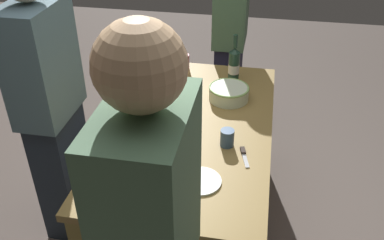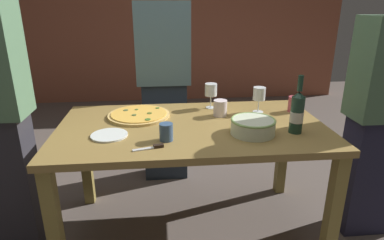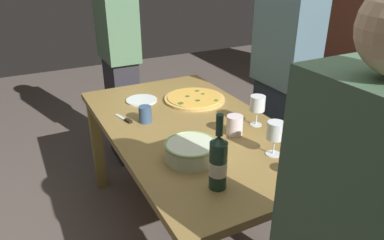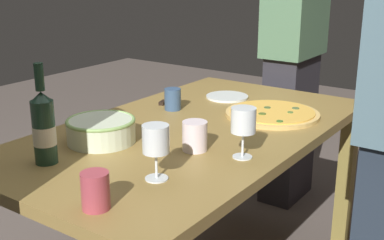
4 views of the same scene
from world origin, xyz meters
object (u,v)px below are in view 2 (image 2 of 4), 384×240
at_px(wine_bottle, 297,112).
at_px(wine_glass_near_pizza, 259,94).
at_px(person_guest_left, 164,80).
at_px(serving_bowl, 253,126).
at_px(pizza_knife, 153,147).
at_px(side_plate, 109,135).
at_px(person_host, 383,114).
at_px(wine_glass_by_bottle, 211,90).
at_px(cup_amber, 294,104).
at_px(pizza, 139,115).
at_px(cup_ceramic, 166,132).
at_px(cup_spare, 220,108).
at_px(dining_table, 192,139).

distance_m(wine_bottle, wine_glass_near_pizza, 0.39).
bearing_deg(person_guest_left, serving_bowl, 15.73).
bearing_deg(wine_bottle, pizza_knife, -170.31).
height_order(side_plate, person_host, person_host).
height_order(serving_bowl, wine_glass_by_bottle, wine_glass_by_bottle).
relative_size(serving_bowl, cup_amber, 2.43).
relative_size(pizza, serving_bowl, 1.58).
distance_m(pizza, person_host, 1.51).
relative_size(wine_glass_near_pizza, cup_ceramic, 1.80).
bearing_deg(pizza_knife, wine_glass_near_pizza, 36.25).
bearing_deg(person_host, pizza_knife, 13.62).
xyz_separation_m(serving_bowl, cup_spare, (-0.13, 0.32, 0.00)).
bearing_deg(wine_glass_by_bottle, cup_spare, -78.04).
xyz_separation_m(wine_glass_near_pizza, person_host, (0.69, -0.29, -0.07)).
xyz_separation_m(pizza, wine_glass_near_pizza, (0.79, 0.01, 0.11)).
height_order(serving_bowl, wine_bottle, wine_bottle).
relative_size(wine_glass_near_pizza, person_host, 0.11).
height_order(dining_table, person_host, person_host).
bearing_deg(cup_ceramic, pizza, 112.31).
height_order(wine_bottle, person_host, person_host).
bearing_deg(serving_bowl, cup_ceramic, -174.76).
xyz_separation_m(wine_glass_by_bottle, person_guest_left, (-0.31, 0.44, -0.02)).
bearing_deg(side_plate, cup_spare, 22.56).
bearing_deg(serving_bowl, person_guest_left, 116.97).
height_order(cup_amber, side_plate, cup_amber).
bearing_deg(person_guest_left, pizza_knife, -15.53).
bearing_deg(dining_table, wine_glass_near_pizza, 23.07).
bearing_deg(cup_ceramic, pizza_knife, -127.11).
relative_size(serving_bowl, wine_glass_by_bottle, 1.45).
distance_m(wine_bottle, cup_ceramic, 0.74).
xyz_separation_m(cup_ceramic, pizza_knife, (-0.07, -0.10, -0.04)).
relative_size(dining_table, person_host, 1.00).
distance_m(dining_table, wine_glass_by_bottle, 0.42).
bearing_deg(pizza, cup_spare, -3.86).
xyz_separation_m(serving_bowl, wine_bottle, (0.25, -0.00, 0.07)).
distance_m(serving_bowl, wine_glass_near_pizza, 0.40).
bearing_deg(cup_spare, cup_ceramic, -134.13).
bearing_deg(wine_glass_near_pizza, dining_table, -156.93).
bearing_deg(cup_spare, person_guest_left, 119.77).
xyz_separation_m(pizza, cup_spare, (0.52, -0.04, 0.04)).
height_order(serving_bowl, person_guest_left, person_guest_left).
bearing_deg(person_guest_left, person_host, 45.59).
bearing_deg(wine_glass_near_pizza, serving_bowl, -110.77).
height_order(pizza, cup_spare, cup_spare).
xyz_separation_m(pizza, pizza_knife, (0.09, -0.50, -0.01)).
xyz_separation_m(cup_ceramic, side_plate, (-0.31, 0.09, -0.04)).
bearing_deg(person_guest_left, wine_bottle, 26.30).
bearing_deg(wine_glass_near_pizza, pizza_knife, -143.75).
xyz_separation_m(cup_ceramic, person_guest_left, (0.01, 0.98, 0.06)).
bearing_deg(serving_bowl, dining_table, 152.01).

